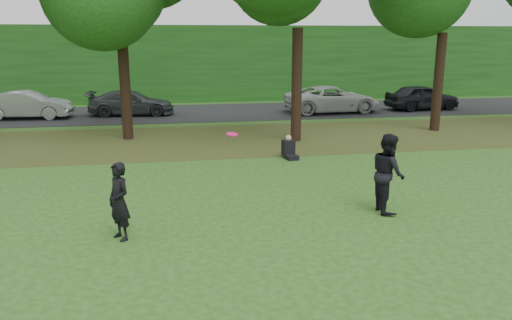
{
  "coord_description": "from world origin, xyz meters",
  "views": [
    {
      "loc": [
        -1.2,
        -7.76,
        4.27
      ],
      "look_at": [
        0.86,
        4.05,
        1.3
      ],
      "focal_mm": 35.0,
      "sensor_mm": 36.0,
      "label": 1
    }
  ],
  "objects_px": {
    "seated_person": "(289,149)",
    "player_left": "(119,201)",
    "frisbee": "(232,134)",
    "player_right": "(388,173)"
  },
  "relations": [
    {
      "from": "frisbee",
      "to": "seated_person",
      "type": "distance_m",
      "value": 7.03
    },
    {
      "from": "seated_person",
      "to": "player_left",
      "type": "bearing_deg",
      "value": -137.22
    },
    {
      "from": "player_left",
      "to": "player_right",
      "type": "relative_size",
      "value": 0.86
    },
    {
      "from": "frisbee",
      "to": "seated_person",
      "type": "height_order",
      "value": "frisbee"
    },
    {
      "from": "player_left",
      "to": "seated_person",
      "type": "height_order",
      "value": "player_left"
    },
    {
      "from": "frisbee",
      "to": "player_right",
      "type": "bearing_deg",
      "value": 3.4
    },
    {
      "from": "seated_person",
      "to": "frisbee",
      "type": "bearing_deg",
      "value": -123.04
    },
    {
      "from": "frisbee",
      "to": "seated_person",
      "type": "xyz_separation_m",
      "value": [
        2.83,
        6.17,
        -1.83
      ]
    },
    {
      "from": "player_right",
      "to": "frisbee",
      "type": "height_order",
      "value": "frisbee"
    },
    {
      "from": "player_left",
      "to": "frisbee",
      "type": "height_order",
      "value": "frisbee"
    }
  ]
}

